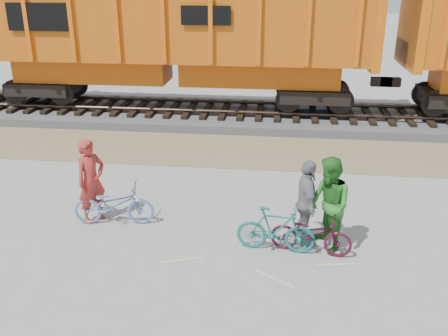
% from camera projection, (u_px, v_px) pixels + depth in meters
% --- Properties ---
extents(ground, '(120.00, 120.00, 0.00)m').
position_uv_depth(ground, '(236.00, 242.00, 10.20)').
color(ground, '#9E9E99').
rests_on(ground, ground).
extents(gravel_strip, '(120.00, 3.00, 0.02)m').
position_uv_depth(gravel_strip, '(253.00, 152.00, 15.27)').
color(gravel_strip, '#8D8057').
rests_on(gravel_strip, ground).
extents(ballast_bed, '(120.00, 4.00, 0.30)m').
position_uv_depth(ballast_bed, '(260.00, 116.00, 18.45)').
color(ballast_bed, slate).
rests_on(ballast_bed, ground).
extents(track, '(120.00, 2.60, 0.24)m').
position_uv_depth(track, '(260.00, 108.00, 18.33)').
color(track, black).
rests_on(track, ballast_bed).
extents(hopper_car_center, '(14.00, 3.13, 4.65)m').
position_uv_depth(hopper_car_center, '(174.00, 36.00, 17.73)').
color(hopper_car_center, black).
rests_on(hopper_car_center, track).
extents(bicycle_blue, '(1.81, 0.82, 0.92)m').
position_uv_depth(bicycle_blue, '(114.00, 204.00, 10.81)').
color(bicycle_blue, '#6E8BBC').
rests_on(bicycle_blue, ground).
extents(bicycle_teal, '(1.58, 0.58, 0.93)m').
position_uv_depth(bicycle_teal, '(276.00, 230.00, 9.73)').
color(bicycle_teal, '#1B756E').
rests_on(bicycle_teal, ground).
extents(bicycle_maroon, '(1.65, 0.80, 0.83)m').
position_uv_depth(bicycle_maroon, '(311.00, 234.00, 9.68)').
color(bicycle_maroon, '#501229').
rests_on(bicycle_maroon, ground).
extents(person_solo, '(0.76, 0.82, 1.89)m').
position_uv_depth(person_solo, '(91.00, 181.00, 10.78)').
color(person_solo, '#AF2E27').
rests_on(person_solo, ground).
extents(person_man, '(1.04, 1.14, 1.92)m').
position_uv_depth(person_man, '(329.00, 205.00, 9.63)').
color(person_man, '#2D7E27').
rests_on(person_man, ground).
extents(person_woman, '(0.63, 1.11, 1.78)m').
position_uv_depth(person_woman, '(307.00, 203.00, 9.89)').
color(person_woman, gray).
rests_on(person_woman, ground).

